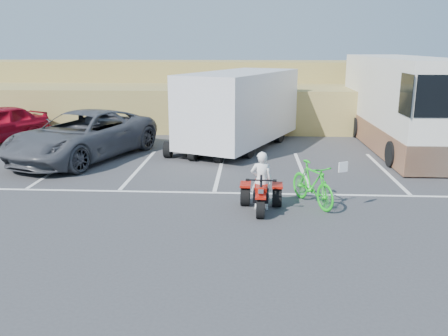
# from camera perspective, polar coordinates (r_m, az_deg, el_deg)

# --- Properties ---
(ground) EXTENTS (100.00, 100.00, 0.00)m
(ground) POSITION_cam_1_polar(r_m,az_deg,el_deg) (10.97, -2.15, -6.79)
(ground) COLOR #39393B
(ground) RESTS_ON ground
(parking_stripes) EXTENTS (28.00, 5.16, 0.01)m
(parking_stripes) POSITION_cam_1_polar(r_m,az_deg,el_deg) (14.78, 2.65, -1.09)
(parking_stripes) COLOR white
(parking_stripes) RESTS_ON ground
(grass_embankment) EXTENTS (40.00, 8.50, 3.10)m
(grass_embankment) POSITION_cam_1_polar(r_m,az_deg,el_deg) (25.79, 1.02, 8.87)
(grass_embankment) COLOR #9C8847
(grass_embankment) RESTS_ON ground
(red_trike_atv) EXTENTS (1.12, 1.47, 0.93)m
(red_trike_atv) POSITION_cam_1_polar(r_m,az_deg,el_deg) (11.85, 4.43, -5.16)
(red_trike_atv) COLOR #A71309
(red_trike_atv) RESTS_ON ground
(rider) EXTENTS (0.55, 0.37, 1.48)m
(rider) POSITION_cam_1_polar(r_m,az_deg,el_deg) (11.77, 4.51, -1.53)
(rider) COLOR white
(rider) RESTS_ON ground
(green_dirt_bike) EXTENTS (1.29, 1.90, 1.12)m
(green_dirt_bike) POSITION_cam_1_polar(r_m,az_deg,el_deg) (12.31, 10.59, -1.88)
(green_dirt_bike) COLOR #14BF19
(green_dirt_bike) RESTS_ON ground
(grey_pickup) EXTENTS (4.85, 6.74, 1.70)m
(grey_pickup) POSITION_cam_1_polar(r_m,az_deg,el_deg) (17.76, -16.66, 3.78)
(grey_pickup) COLOR #45464C
(grey_pickup) RESTS_ON ground
(cargo_trailer) EXTENTS (4.89, 6.89, 2.99)m
(cargo_trailer) POSITION_cam_1_polar(r_m,az_deg,el_deg) (18.90, 1.97, 7.35)
(cargo_trailer) COLOR silver
(cargo_trailer) RESTS_ON ground
(rv_motorhome) EXTENTS (2.56, 9.76, 3.50)m
(rv_motorhome) POSITION_cam_1_polar(r_m,az_deg,el_deg) (20.27, 20.35, 6.67)
(rv_motorhome) COLOR silver
(rv_motorhome) RESTS_ON ground
(quad_atv_blue) EXTENTS (1.42, 1.82, 1.13)m
(quad_atv_blue) POSITION_cam_1_polar(r_m,az_deg,el_deg) (17.89, -4.66, 1.63)
(quad_atv_blue) COLOR navy
(quad_atv_blue) RESTS_ON ground
(quad_atv_green) EXTENTS (1.54, 1.84, 1.05)m
(quad_atv_green) POSITION_cam_1_polar(r_m,az_deg,el_deg) (17.23, -1.62, 1.18)
(quad_atv_green) COLOR #125113
(quad_atv_green) RESTS_ON ground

